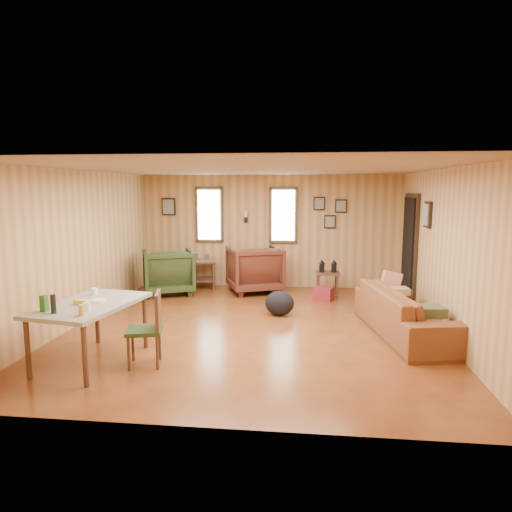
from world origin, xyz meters
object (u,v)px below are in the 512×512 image
at_px(recliner_brown, 254,267).
at_px(side_table, 328,271).
at_px(sofa, 408,305).
at_px(dining_table, 89,308).
at_px(end_table, 202,269).
at_px(recliner_green, 168,269).

bearing_deg(recliner_brown, side_table, 152.25).
height_order(sofa, side_table, sofa).
xyz_separation_m(recliner_brown, dining_table, (-1.54, -4.06, 0.16)).
bearing_deg(recliner_brown, end_table, -30.69).
relative_size(sofa, recliner_brown, 2.21).
bearing_deg(sofa, end_table, 43.39).
relative_size(end_table, side_table, 1.04).
bearing_deg(dining_table, sofa, 30.23).
relative_size(recliner_brown, recliner_green, 1.05).
xyz_separation_m(recliner_green, dining_table, (0.17, -3.71, 0.18)).
bearing_deg(dining_table, recliner_green, 102.24).
bearing_deg(side_table, recliner_green, -176.79).
bearing_deg(end_table, recliner_brown, -9.47).
xyz_separation_m(end_table, side_table, (2.63, -0.36, 0.07)).
bearing_deg(recliner_green, dining_table, 70.35).
bearing_deg(recliner_green, sofa, 130.56).
height_order(end_table, dining_table, dining_table).
bearing_deg(recliner_green, end_table, -158.23).
distance_m(end_table, dining_table, 4.27).
relative_size(recliner_brown, end_table, 1.38).
relative_size(end_table, dining_table, 0.48).
relative_size(recliner_green, dining_table, 0.62).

